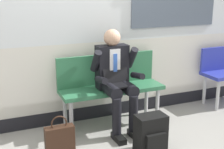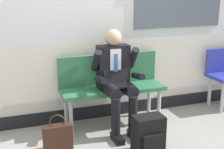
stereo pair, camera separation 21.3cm
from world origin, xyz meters
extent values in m
plane|color=gray|center=(0.00, 0.00, 0.00)|extent=(18.00, 18.00, 0.00)
cube|color=beige|center=(0.00, 0.63, 0.62)|extent=(6.34, 0.12, 0.89)
cube|color=black|center=(0.00, 0.63, 0.09)|extent=(6.34, 0.14, 0.18)
cube|color=#2D6B47|center=(0.17, 0.28, 0.49)|extent=(1.35, 0.42, 0.05)
cube|color=#2D6B47|center=(0.17, 0.46, 0.72)|extent=(1.35, 0.04, 0.40)
cylinder|color=#B7B7BC|center=(-0.42, 0.13, 0.23)|extent=(0.05, 0.05, 0.47)
cylinder|color=#B7B7BC|center=(-0.42, 0.43, 0.23)|extent=(0.05, 0.05, 0.47)
cylinder|color=#B7B7BC|center=(0.77, 0.13, 0.23)|extent=(0.05, 0.05, 0.47)
cylinder|color=#B7B7BC|center=(0.77, 0.43, 0.23)|extent=(0.05, 0.05, 0.47)
cylinder|color=#B7B7BC|center=(1.79, 0.13, 0.23)|extent=(0.05, 0.05, 0.47)
cylinder|color=#B7B7BC|center=(1.79, 0.43, 0.23)|extent=(0.05, 0.05, 0.47)
cylinder|color=black|center=(0.06, 0.07, 0.56)|extent=(0.15, 0.40, 0.15)
cylinder|color=black|center=(0.06, -0.12, 0.26)|extent=(0.11, 0.11, 0.52)
cube|color=black|center=(0.06, -0.18, 0.04)|extent=(0.10, 0.26, 0.07)
cylinder|color=black|center=(0.28, 0.07, 0.56)|extent=(0.15, 0.40, 0.15)
cylinder|color=black|center=(0.28, -0.12, 0.26)|extent=(0.11, 0.11, 0.52)
cube|color=black|center=(0.28, -0.18, 0.04)|extent=(0.10, 0.26, 0.07)
cube|color=black|center=(0.17, 0.28, 0.79)|extent=(0.40, 0.18, 0.55)
cube|color=silver|center=(0.17, 0.19, 0.84)|extent=(0.14, 0.01, 0.38)
cube|color=blue|center=(0.17, 0.18, 0.81)|extent=(0.05, 0.01, 0.33)
sphere|color=tan|center=(0.17, 0.28, 1.16)|extent=(0.21, 0.21, 0.21)
cylinder|color=black|center=(-0.07, 0.21, 0.90)|extent=(0.09, 0.25, 0.30)
cylinder|color=black|center=(-0.07, 0.04, 0.71)|extent=(0.08, 0.27, 0.12)
cylinder|color=black|center=(0.41, 0.21, 0.90)|extent=(0.09, 0.25, 0.30)
cylinder|color=black|center=(0.41, 0.04, 0.71)|extent=(0.08, 0.27, 0.12)
cube|color=black|center=(0.17, 0.04, 0.62)|extent=(0.32, 0.22, 0.02)
cube|color=black|center=(0.17, 0.17, 0.73)|extent=(0.32, 0.08, 0.21)
cube|color=black|center=(0.29, -0.52, 0.21)|extent=(0.33, 0.21, 0.42)
cube|color=black|center=(0.29, -0.64, 0.15)|extent=(0.23, 0.04, 0.21)
cube|color=#331E14|center=(-0.64, -0.14, 0.15)|extent=(0.32, 0.11, 0.29)
torus|color=#331E14|center=(-0.64, -0.14, 0.33)|extent=(0.18, 0.02, 0.18)
camera|label=1|loc=(-1.32, -3.25, 1.77)|focal=50.26mm
camera|label=2|loc=(-1.13, -3.33, 1.77)|focal=50.26mm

